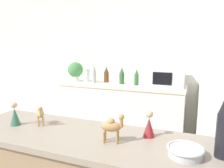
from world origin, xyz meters
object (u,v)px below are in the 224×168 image
Objects in this scene: back_bottle_2 at (122,76)px; fruit_bowl at (185,151)px; back_bottle_0 at (137,77)px; back_bottle_3 at (106,75)px; back_bottle_1 at (94,74)px; camel_figurine_second at (40,113)px; wise_man_figurine_purple at (149,125)px; potted_plant at (75,71)px; microwave at (167,77)px; paper_towel_roll at (86,75)px; camel_figurine at (112,126)px; wise_man_figurine_crimson at (15,115)px.

fruit_bowl is at bearing -63.52° from back_bottle_2.
back_bottle_3 is (-0.53, 0.08, 0.00)m from back_bottle_0.
back_bottle_1 is at bearing -169.49° from back_bottle_2.
camel_figurine_second is 0.74m from wise_man_figurine_purple.
potted_plant reaches higher than back_bottle_3.
microwave is at bearing 1.07° from back_bottle_2.
wise_man_figurine_purple is (1.43, -1.90, 0.00)m from paper_towel_roll.
camel_figurine is at bearing -78.44° from back_bottle_0.
fruit_bowl is 0.40m from camel_figurine.
back_bottle_3 reaches higher than fruit_bowl.
wise_man_figurine_crimson is (0.24, -2.16, -0.01)m from back_bottle_3.
paper_towel_roll is 1.39× the size of wise_man_figurine_crimson.
back_bottle_3 reaches higher than wise_man_figurine_purple.
camel_figurine_second is (-0.56, 0.07, -0.01)m from camel_figurine.
microwave is at bearing -2.43° from back_bottle_3.
back_bottle_3 is (0.30, 0.12, 0.01)m from paper_towel_roll.
wise_man_figurine_crimson is at bearing -91.20° from back_bottle_2.
wise_man_figurine_crimson is at bearing -78.80° from back_bottle_1.
wise_man_figurine_crimson is (-0.72, 0.01, -0.03)m from camel_figurine.
back_bottle_3 is at bearing 121.65° from fruit_bowl.
wise_man_figurine_purple is at bearing -52.93° from paper_towel_roll.
back_bottle_0 is 2.27m from fruit_bowl.
back_bottle_3 reaches higher than wise_man_figurine_crimson.
paper_towel_roll is 1.25× the size of fruit_bowl.
microwave is 1.14m from back_bottle_1.
potted_plant is 0.80m from back_bottle_2.
back_bottle_0 is at bearing 107.28° from wise_man_figurine_purple.
camel_figurine_second is (0.92, -1.99, -0.05)m from potted_plant.
paper_towel_roll reaches higher than wise_man_figurine_purple.
back_bottle_2 is at bearing 10.51° from back_bottle_1.
back_bottle_1 reaches higher than fruit_bowl.
paper_towel_roll is 2.40m from camel_figurine.
back_bottle_2 is (-0.69, -0.01, -0.02)m from microwave.
back_bottle_0 is 0.54m from back_bottle_3.
back_bottle_1 is 1.15× the size of back_bottle_2.
potted_plant is 1.77× the size of fruit_bowl.
back_bottle_1 is 2.07m from wise_man_figurine_crimson.
camel_figurine_second is 0.17m from wise_man_figurine_crimson.
microwave is 1.92× the size of back_bottle_0.
wise_man_figurine_purple is (1.65, -1.91, -0.06)m from potted_plant.
wise_man_figurine_purple is at bearing -60.72° from back_bottle_3.
paper_towel_roll is at bearing -176.26° from microwave.
fruit_bowl is at bearing -58.35° from back_bottle_3.
camel_figurine is (0.67, -2.12, 0.02)m from back_bottle_2.
back_bottle_2 reaches higher than paper_towel_roll.
back_bottle_1 is at bearing -139.31° from back_bottle_3.
back_bottle_1 is at bearing -4.95° from paper_towel_roll.
paper_towel_roll is 2.64m from fruit_bowl.
back_bottle_1 is at bearing -175.19° from microwave.
back_bottle_1 is 2.55m from fruit_bowl.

